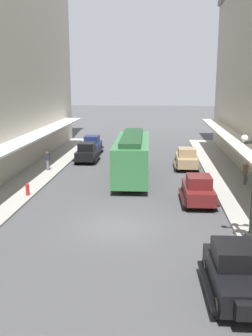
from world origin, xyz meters
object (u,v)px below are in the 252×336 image
object	(u,v)px
streetcar	(132,155)
pedestrian_1	(47,160)
parked_car_3	(87,152)
parked_car_4	(198,189)
parked_car_2	(92,145)
fire_hydrant	(28,189)
parked_car_0	(235,271)
parked_car_1	(186,158)
pedestrian_2	(245,173)

from	to	relation	value
streetcar	pedestrian_1	world-z (taller)	streetcar
parked_car_3	parked_car_4	xyz separation A→B (m)	(9.15, -12.00, 0.00)
parked_car_2	pedestrian_1	distance (m)	8.95
fire_hydrant	parked_car_0	bearing A→B (deg)	-44.33
parked_car_2	parked_car_3	distance (m)	4.26
parked_car_0	pedestrian_1	world-z (taller)	parked_car_0
parked_car_0	fire_hydrant	bearing A→B (deg)	135.67
parked_car_1	fire_hydrant	world-z (taller)	parked_car_1
parked_car_2	pedestrian_2	size ratio (longest dim) A/B	2.60
parked_car_0	parked_car_2	bearing A→B (deg)	109.88
parked_car_1	pedestrian_2	size ratio (longest dim) A/B	2.60
pedestrian_1	pedestrian_2	xyz separation A→B (m)	(15.46, -3.18, -0.02)
parked_car_3	parked_car_1	bearing A→B (deg)	-13.45
pedestrian_2	fire_hydrant	bearing A→B (deg)	-164.81
pedestrian_1	fire_hydrant	bearing A→B (deg)	-84.37
fire_hydrant	pedestrian_1	xyz separation A→B (m)	(-0.71, 7.19, 0.45)
parked_car_2	parked_car_1	bearing A→B (deg)	-34.36
parked_car_1	pedestrian_2	bearing A→B (deg)	-54.77
parked_car_3	pedestrian_1	distance (m)	5.10
pedestrian_1	parked_car_1	bearing A→B (deg)	10.92
parked_car_4	pedestrian_1	size ratio (longest dim) A/B	2.57
parked_car_2	streetcar	distance (m)	11.61
parked_car_0	pedestrian_1	size ratio (longest dim) A/B	2.58
parked_car_3	parked_car_4	size ratio (longest dim) A/B	1.00
parked_car_2	streetcar	xyz separation A→B (m)	(4.95, -10.46, 0.96)
parked_car_0	pedestrian_2	xyz separation A→B (m)	(3.53, 14.97, 0.05)
pedestrian_1	parked_car_2	bearing A→B (deg)	75.55
parked_car_0	pedestrian_1	distance (m)	21.73
parked_car_1	parked_car_4	xyz separation A→B (m)	(0.05, -9.82, 0.00)
streetcar	pedestrian_2	xyz separation A→B (m)	(8.28, -1.40, -0.91)
streetcar	parked_car_2	bearing A→B (deg)	115.34
parked_car_2	pedestrian_2	distance (m)	17.76
parked_car_4	pedestrian_1	xyz separation A→B (m)	(-11.68, 7.58, 0.07)
parked_car_0	parked_car_2	xyz separation A→B (m)	(-9.70, 26.82, 0.00)
streetcar	fire_hydrant	size ratio (longest dim) A/B	11.79
streetcar	pedestrian_2	world-z (taller)	streetcar
streetcar	pedestrian_2	size ratio (longest dim) A/B	5.89
parked_car_2	parked_car_4	xyz separation A→B (m)	(9.45, -16.25, 0.00)
parked_car_3	pedestrian_1	bearing A→B (deg)	-119.84
pedestrian_2	parked_car_0	bearing A→B (deg)	-103.27
parked_car_0	parked_car_3	world-z (taller)	same
fire_hydrant	pedestrian_2	xyz separation A→B (m)	(14.75, 4.01, 0.43)
parked_car_0	parked_car_4	bearing A→B (deg)	91.37
parked_car_4	parked_car_0	bearing A→B (deg)	-88.63
streetcar	fire_hydrant	distance (m)	8.54
parked_car_1	parked_car_2	bearing A→B (deg)	145.64
parked_car_0	pedestrian_2	world-z (taller)	parked_car_0
parked_car_0	parked_car_3	distance (m)	24.45
parked_car_0	parked_car_3	xyz separation A→B (m)	(-9.40, 22.58, 0.00)
parked_car_0	parked_car_1	world-z (taller)	same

